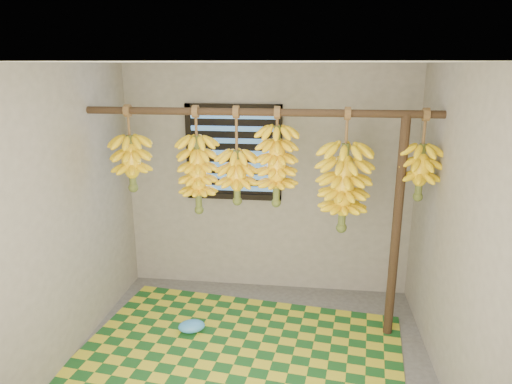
# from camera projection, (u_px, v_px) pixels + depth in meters

# --- Properties ---
(floor) EXTENTS (3.00, 3.00, 0.01)m
(floor) POSITION_uv_depth(u_px,v_px,m) (248.00, 372.00, 3.67)
(floor) COLOR #4D4D4D
(floor) RESTS_ON ground
(ceiling) EXTENTS (3.00, 3.00, 0.01)m
(ceiling) POSITION_uv_depth(u_px,v_px,m) (246.00, 61.00, 3.02)
(ceiling) COLOR silver
(ceiling) RESTS_ON wall_back
(wall_back) EXTENTS (3.00, 0.01, 2.40)m
(wall_back) POSITION_uv_depth(u_px,v_px,m) (267.00, 181.00, 4.78)
(wall_back) COLOR slate
(wall_back) RESTS_ON floor
(wall_left) EXTENTS (0.01, 3.00, 2.40)m
(wall_left) POSITION_uv_depth(u_px,v_px,m) (54.00, 223.00, 3.53)
(wall_left) COLOR slate
(wall_left) RESTS_ON floor
(wall_right) EXTENTS (0.01, 3.00, 2.40)m
(wall_right) POSITION_uv_depth(u_px,v_px,m) (461.00, 241.00, 3.17)
(wall_right) COLOR slate
(wall_right) RESTS_ON floor
(window) EXTENTS (1.00, 0.04, 1.00)m
(window) POSITION_uv_depth(u_px,v_px,m) (234.00, 153.00, 4.72)
(window) COLOR black
(window) RESTS_ON wall_back
(hanging_pole) EXTENTS (3.00, 0.06, 0.06)m
(hanging_pole) POSITION_uv_depth(u_px,v_px,m) (258.00, 112.00, 3.80)
(hanging_pole) COLOR #3A291A
(hanging_pole) RESTS_ON wall_left
(support_post) EXTENTS (0.08, 0.08, 2.00)m
(support_post) POSITION_uv_depth(u_px,v_px,m) (396.00, 231.00, 3.93)
(support_post) COLOR #3A291A
(support_post) RESTS_ON floor
(woven_mat) EXTENTS (2.95, 2.47, 0.01)m
(woven_mat) POSITION_uv_depth(u_px,v_px,m) (234.00, 365.00, 3.74)
(woven_mat) COLOR #174F1E
(woven_mat) RESTS_ON floor
(plastic_bag) EXTENTS (0.30, 0.25, 0.10)m
(plastic_bag) POSITION_uv_depth(u_px,v_px,m) (192.00, 326.00, 4.19)
(plastic_bag) COLOR #3E99EA
(plastic_bag) RESTS_ON woven_mat
(banana_bunch_a) EXTENTS (0.33, 0.33, 0.76)m
(banana_bunch_a) POSITION_uv_depth(u_px,v_px,m) (132.00, 163.00, 4.06)
(banana_bunch_a) COLOR brown
(banana_bunch_a) RESTS_ON hanging_pole
(banana_bunch_b) EXTENTS (0.34, 0.34, 0.95)m
(banana_bunch_b) POSITION_uv_depth(u_px,v_px,m) (198.00, 174.00, 4.01)
(banana_bunch_b) COLOR brown
(banana_bunch_b) RESTS_ON hanging_pole
(banana_bunch_c) EXTENTS (0.33, 0.33, 0.85)m
(banana_bunch_c) POSITION_uv_depth(u_px,v_px,m) (237.00, 177.00, 3.97)
(banana_bunch_c) COLOR brown
(banana_bunch_c) RESTS_ON hanging_pole
(banana_bunch_d) EXTENTS (0.35, 0.35, 0.85)m
(banana_bunch_d) POSITION_uv_depth(u_px,v_px,m) (277.00, 166.00, 3.90)
(banana_bunch_d) COLOR brown
(banana_bunch_d) RESTS_ON hanging_pole
(banana_bunch_e) EXTENTS (0.42, 0.42, 1.06)m
(banana_bunch_e) POSITION_uv_depth(u_px,v_px,m) (344.00, 188.00, 3.88)
(banana_bunch_e) COLOR brown
(banana_bunch_e) RESTS_ON hanging_pole
(banana_bunch_f) EXTENTS (0.32, 0.32, 0.76)m
(banana_bunch_f) POSITION_uv_depth(u_px,v_px,m) (420.00, 172.00, 3.76)
(banana_bunch_f) COLOR brown
(banana_bunch_f) RESTS_ON hanging_pole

